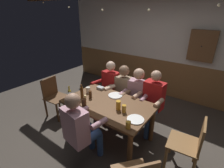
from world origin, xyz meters
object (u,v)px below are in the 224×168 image
(chair_empty_far_end, at_px, (190,144))
(pint_glass_3, at_px, (118,105))
(dining_table, at_px, (108,108))
(bottle_1, at_px, (70,94))
(plate_1, at_px, (135,119))
(chair_empty_near_right, at_px, (54,96))
(pint_glass_5, at_px, (84,103))
(person_2, at_px, (136,95))
(person_4, at_px, (80,126))
(pint_glass_4, at_px, (124,109))
(bottle_0, at_px, (82,92))
(pint_glass_6, at_px, (88,90))
(plate_0, at_px, (115,95))
(person_1, at_px, (122,90))
(table_candle, at_px, (85,97))
(condiment_caddy, at_px, (100,88))
(pint_glass_2, at_px, (70,97))
(person_3, at_px, (152,99))
(wall_dart_cabinet, at_px, (202,46))
(pint_glass_0, at_px, (90,94))
(pint_glass_1, at_px, (128,125))
(person_0, at_px, (109,86))

(chair_empty_far_end, height_order, pint_glass_3, pint_glass_3)
(dining_table, xyz_separation_m, bottle_1, (-0.68, -0.29, 0.20))
(plate_1, bearing_deg, chair_empty_near_right, 179.23)
(plate_1, xyz_separation_m, pint_glass_5, (-0.88, -0.19, 0.07))
(person_2, bearing_deg, person_4, 77.63)
(chair_empty_near_right, relative_size, pint_glass_4, 6.97)
(dining_table, distance_m, bottle_1, 0.76)
(bottle_0, xyz_separation_m, pint_glass_6, (-0.06, 0.23, -0.06))
(plate_0, bearing_deg, person_1, 106.91)
(table_candle, bearing_deg, bottle_0, 176.18)
(person_1, height_order, pint_glass_5, person_1)
(dining_table, relative_size, condiment_caddy, 11.06)
(pint_glass_2, bearing_deg, chair_empty_near_right, 165.01)
(chair_empty_near_right, xyz_separation_m, table_candle, (1.04, -0.03, 0.31))
(person_3, distance_m, pint_glass_3, 0.82)
(chair_empty_far_end, bearing_deg, pint_glass_3, 94.72)
(plate_1, relative_size, pint_glass_2, 1.65)
(bottle_1, bearing_deg, pint_glass_4, 11.30)
(person_2, relative_size, wall_dart_cabinet, 1.73)
(plate_0, relative_size, pint_glass_0, 1.93)
(person_3, height_order, pint_glass_1, person_3)
(condiment_caddy, bearing_deg, pint_glass_4, -26.33)
(person_1, bearing_deg, pint_glass_6, 60.72)
(plate_0, bearing_deg, pint_glass_2, -130.18)
(person_3, distance_m, chair_empty_near_right, 2.14)
(person_1, height_order, bottle_1, person_1)
(bottle_1, xyz_separation_m, wall_dart_cabinet, (1.63, 2.55, 0.66))
(pint_glass_4, bearing_deg, pint_glass_3, 175.47)
(pint_glass_2, bearing_deg, table_candle, 48.96)
(dining_table, distance_m, pint_glass_2, 0.72)
(person_1, relative_size, person_3, 0.97)
(condiment_caddy, xyz_separation_m, wall_dart_cabinet, (1.42, 1.92, 0.73))
(person_1, xyz_separation_m, pint_glass_2, (-0.42, -1.05, 0.16))
(wall_dart_cabinet, bearing_deg, pint_glass_4, -103.84)
(dining_table, height_order, bottle_1, bottle_1)
(bottle_0, relative_size, pint_glass_3, 1.74)
(person_0, relative_size, pint_glass_4, 9.75)
(pint_glass_4, xyz_separation_m, wall_dart_cabinet, (0.58, 2.34, 0.69))
(dining_table, height_order, condiment_caddy, condiment_caddy)
(dining_table, height_order, table_candle, table_candle)
(plate_0, bearing_deg, pint_glass_0, -134.46)
(person_3, relative_size, condiment_caddy, 8.87)
(person_0, xyz_separation_m, bottle_1, (-0.14, -0.98, 0.17))
(person_2, relative_size, pint_glass_4, 9.58)
(dining_table, bearing_deg, bottle_0, -164.39)
(pint_glass_3, bearing_deg, person_3, 71.15)
(plate_0, relative_size, bottle_1, 1.12)
(bottle_0, bearing_deg, chair_empty_far_end, 8.86)
(person_3, xyz_separation_m, bottle_1, (-1.19, -0.98, 0.16))
(bottle_0, bearing_deg, pint_glass_4, 4.30)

